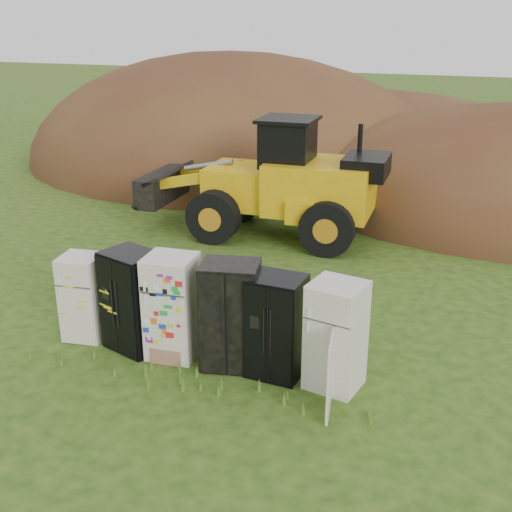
% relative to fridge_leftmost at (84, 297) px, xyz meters
% --- Properties ---
extents(ground, '(120.00, 120.00, 0.00)m').
position_rel_fridge_leftmost_xyz_m(ground, '(2.52, -0.00, -0.81)').
color(ground, '#264312').
rests_on(ground, ground).
extents(fridge_leftmost, '(0.81, 0.79, 1.63)m').
position_rel_fridge_leftmost_xyz_m(fridge_leftmost, '(0.00, 0.00, 0.00)').
color(fridge_leftmost, white).
rests_on(fridge_leftmost, ground).
extents(fridge_black_side, '(1.15, 1.02, 1.85)m').
position_rel_fridge_leftmost_xyz_m(fridge_black_side, '(1.08, -0.02, 0.11)').
color(fridge_black_side, black).
rests_on(fridge_black_side, ground).
extents(fridge_sticker, '(0.91, 0.86, 1.89)m').
position_rel_fridge_leftmost_xyz_m(fridge_sticker, '(1.88, -0.04, 0.13)').
color(fridge_sticker, silver).
rests_on(fridge_sticker, ground).
extents(fridge_dark_mid, '(1.12, 0.98, 1.89)m').
position_rel_fridge_leftmost_xyz_m(fridge_dark_mid, '(2.96, 0.02, 0.13)').
color(fridge_dark_mid, black).
rests_on(fridge_dark_mid, ground).
extents(fridge_black_right, '(0.92, 0.78, 1.77)m').
position_rel_fridge_leftmost_xyz_m(fridge_black_right, '(3.80, 0.01, 0.07)').
color(fridge_black_right, black).
rests_on(fridge_black_right, ground).
extents(fridge_open_door, '(0.95, 0.90, 1.83)m').
position_rel_fridge_leftmost_xyz_m(fridge_open_door, '(4.81, -0.01, 0.10)').
color(fridge_open_door, white).
rests_on(fridge_open_door, ground).
extents(wheel_loader, '(6.83, 3.04, 3.25)m').
position_rel_fridge_leftmost_xyz_m(wheel_loader, '(0.87, 6.89, 0.81)').
color(wheel_loader, '#E9A60F').
rests_on(wheel_loader, ground).
extents(dirt_mound_left, '(17.06, 12.80, 8.93)m').
position_rel_fridge_leftmost_xyz_m(dirt_mound_left, '(-3.14, 14.41, -0.81)').
color(dirt_mound_left, '#4D2618').
rests_on(dirt_mound_left, ground).
extents(dirt_mound_back, '(17.73, 11.82, 5.65)m').
position_rel_fridge_leftmost_xyz_m(dirt_mound_back, '(1.41, 18.08, -0.81)').
color(dirt_mound_back, '#4D2618').
rests_on(dirt_mound_back, ground).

